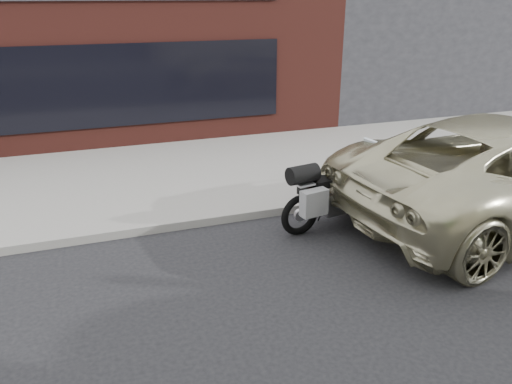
{
  "coord_description": "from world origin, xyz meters",
  "views": [
    {
      "loc": [
        -1.99,
        -3.76,
        3.82
      ],
      "look_at": [
        0.44,
        3.25,
        0.85
      ],
      "focal_mm": 35.0,
      "sensor_mm": 36.0,
      "label": 1
    }
  ],
  "objects": [
    {
      "name": "storefront",
      "position": [
        -2.0,
        13.98,
        2.25
      ],
      "size": [
        14.0,
        10.07,
        4.5
      ],
      "color": "#58231C",
      "rests_on": "ground"
    },
    {
      "name": "near_sidewalk",
      "position": [
        0.0,
        7.0,
        0.07
      ],
      "size": [
        44.0,
        6.0,
        0.15
      ],
      "primitive_type": "cube",
      "color": "gray",
      "rests_on": "ground"
    },
    {
      "name": "neighbour_building",
      "position": [
        10.0,
        14.0,
        3.0
      ],
      "size": [
        10.0,
        10.0,
        6.0
      ],
      "primitive_type": "cube",
      "color": "#26262B",
      "rests_on": "ground"
    },
    {
      "name": "ground",
      "position": [
        0.0,
        0.0,
        0.0
      ],
      "size": [
        120.0,
        120.0,
        0.0
      ],
      "primitive_type": "plane",
      "color": "black",
      "rests_on": "ground"
    },
    {
      "name": "motorcycle",
      "position": [
        1.85,
        3.29,
        0.64
      ],
      "size": [
        2.32,
        1.0,
        1.48
      ],
      "rotation": [
        0.0,
        0.0,
        0.18
      ],
      "color": "black",
      "rests_on": "ground"
    }
  ]
}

